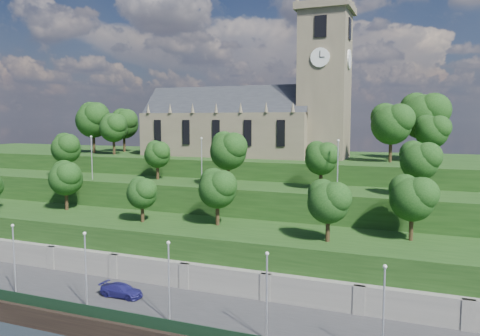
% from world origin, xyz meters
% --- Properties ---
extents(promenade, '(160.00, 12.00, 2.00)m').
position_xyz_m(promenade, '(0.00, 6.00, 1.00)').
color(promenade, '#2D2D30').
rests_on(promenade, ground).
extents(quay_wall, '(160.00, 0.50, 2.20)m').
position_xyz_m(quay_wall, '(0.00, -0.05, 1.10)').
color(quay_wall, black).
rests_on(quay_wall, ground).
extents(fence, '(160.00, 0.10, 1.20)m').
position_xyz_m(fence, '(0.00, 0.60, 2.60)').
color(fence, black).
rests_on(fence, promenade).
extents(retaining_wall, '(160.00, 2.10, 5.00)m').
position_xyz_m(retaining_wall, '(0.00, 11.97, 2.50)').
color(retaining_wall, slate).
rests_on(retaining_wall, ground).
extents(embankment_lower, '(160.00, 12.00, 8.00)m').
position_xyz_m(embankment_lower, '(0.00, 18.00, 4.00)').
color(embankment_lower, '#183712').
rests_on(embankment_lower, ground).
extents(embankment_upper, '(160.00, 10.00, 12.00)m').
position_xyz_m(embankment_upper, '(0.00, 29.00, 6.00)').
color(embankment_upper, '#183712').
rests_on(embankment_upper, ground).
extents(hilltop, '(160.00, 32.00, 15.00)m').
position_xyz_m(hilltop, '(0.00, 50.00, 7.50)').
color(hilltop, '#183712').
rests_on(hilltop, ground).
extents(church, '(38.60, 12.35, 27.60)m').
position_xyz_m(church, '(0.79, 45.98, 22.52)').
color(church, brown).
rests_on(church, hilltop).
extents(trees_lower, '(65.57, 8.91, 7.60)m').
position_xyz_m(trees_lower, '(3.26, 18.41, 12.85)').
color(trees_lower, black).
rests_on(trees_lower, embankment_lower).
extents(trees_upper, '(62.52, 7.85, 8.09)m').
position_xyz_m(trees_upper, '(2.24, 27.97, 16.98)').
color(trees_upper, black).
rests_on(trees_upper, embankment_upper).
extents(trees_hilltop, '(70.73, 16.54, 11.44)m').
position_xyz_m(trees_hilltop, '(1.36, 45.15, 21.74)').
color(trees_hilltop, black).
rests_on(trees_hilltop, hilltop).
extents(lamp_posts_promenade, '(60.36, 0.36, 8.13)m').
position_xyz_m(lamp_posts_promenade, '(-2.00, 2.50, 6.68)').
color(lamp_posts_promenade, '#B2B2B7').
rests_on(lamp_posts_promenade, promenade).
extents(lamp_posts_upper, '(40.36, 0.36, 7.19)m').
position_xyz_m(lamp_posts_upper, '(0.00, 26.00, 16.19)').
color(lamp_posts_upper, '#B2B2B7').
rests_on(lamp_posts_upper, embankment_upper).
extents(car_right, '(5.02, 2.07, 1.45)m').
position_xyz_m(car_right, '(-0.38, 6.33, 2.73)').
color(car_right, navy).
rests_on(car_right, promenade).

